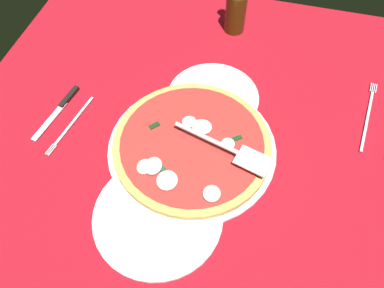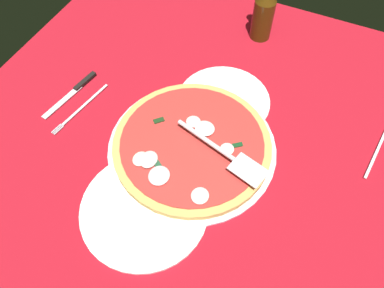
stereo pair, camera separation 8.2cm
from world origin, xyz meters
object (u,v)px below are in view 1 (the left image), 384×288
dinner_plate_right (213,97)px  beer_bottle (237,4)px  dinner_plate_left (158,216)px  place_setting_far (66,117)px  pizza (192,145)px  pizza_server (225,147)px  place_setting_near (380,126)px

dinner_plate_right → beer_bottle: bearing=0.0°
dinner_plate_left → beer_bottle: (59.49, -3.73, 8.09)cm
dinner_plate_right → place_setting_far: place_setting_far is taller
pizza → beer_bottle: beer_bottle is taller
dinner_plate_right → beer_bottle: size_ratio=0.96×
pizza → pizza_server: pizza_server is taller
pizza_server → place_setting_near: size_ratio=0.95×
dinner_plate_left → pizza: 17.42cm
pizza_server → place_setting_near: pizza_server is taller
dinner_plate_left → pizza: (17.20, -2.36, 1.36)cm
dinner_plate_right → place_setting_near: 39.53cm
pizza_server → pizza: bearing=-167.6°
dinner_plate_left → place_setting_near: bearing=-51.4°
beer_bottle → pizza: bearing=178.1°
place_setting_near → place_setting_far: bearing=110.6°
dinner_plate_left → place_setting_near: size_ratio=1.10×
pizza → place_setting_far: (1.16, 31.22, -1.50)cm
place_setting_far → pizza_server: bearing=97.4°
dinner_plate_right → place_setting_far: bearing=114.3°
dinner_plate_left → place_setting_far: place_setting_far is taller
dinner_plate_left → pizza_server: 19.90cm
dinner_plate_left → dinner_plate_right: size_ratio=1.16×
dinner_plate_left → beer_bottle: 60.15cm
beer_bottle → pizza_server: bearing=-171.8°
dinner_plate_left → dinner_plate_right: 33.30cm
pizza → beer_bottle: bearing=-1.9°
dinner_plate_left → pizza_server: bearing=-30.4°
pizza_server → place_setting_near: bearing=43.4°
pizza_server → beer_bottle: 43.31cm
dinner_plate_right → pizza_server: bearing=-159.3°
place_setting_near → pizza_server: bearing=126.0°
dinner_plate_left → place_setting_far: (18.36, 28.86, -0.14)cm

